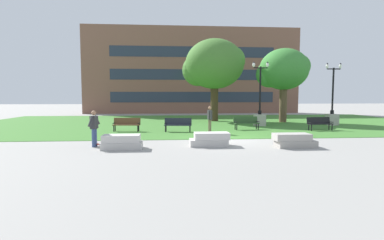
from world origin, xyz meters
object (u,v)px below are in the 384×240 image
park_bench_far_right (178,124)px  person_bystander_near_lawn (210,118)px  concrete_block_center (122,142)px  concrete_block_left (210,139)px  lamp_post_left (332,113)px  lamp_post_right (260,113)px  concrete_block_right (294,141)px  park_bench_far_left (246,122)px  park_bench_near_right (320,123)px  park_bench_near_left (127,124)px  person_skateboarder (94,126)px  skateboard (105,145)px

park_bench_far_right → person_bystander_near_lawn: person_bystander_near_lawn is taller
concrete_block_center → concrete_block_left: bearing=7.0°
lamp_post_left → lamp_post_right: bearing=179.9°
concrete_block_right → park_bench_far_right: size_ratio=1.04×
person_bystander_near_lawn → lamp_post_right: bearing=43.1°
lamp_post_right → park_bench_far_left: bearing=-124.3°
concrete_block_center → park_bench_near_right: bearing=26.1°
person_bystander_near_lawn → park_bench_far_right: bearing=157.5°
park_bench_near_left → park_bench_far_right: bearing=-7.8°
person_skateboarder → person_bystander_near_lawn: bearing=37.1°
park_bench_near_right → park_bench_far_right: bearing=-179.8°
park_bench_far_left → park_bench_far_right: 4.92m
concrete_block_left → person_bystander_near_lawn: bearing=82.2°
person_skateboarder → person_bystander_near_lawn: size_ratio=1.00×
concrete_block_right → park_bench_near_left: bearing=142.0°
person_skateboarder → park_bench_near_right: person_skateboarder is taller
concrete_block_center → concrete_block_left: 4.13m
person_skateboarder → park_bench_far_left: 10.98m
concrete_block_center → person_skateboarder: person_skateboarder is taller
concrete_block_center → lamp_post_left: lamp_post_left is taller
park_bench_near_left → skateboard: bearing=-91.8°
concrete_block_right → concrete_block_left: bearing=170.2°
concrete_block_center → person_skateboarder: (-1.36, 0.64, 0.66)m
concrete_block_left → lamp_post_right: size_ratio=0.37×
skateboard → lamp_post_right: (10.21, 9.00, 0.96)m
person_bystander_near_lawn → concrete_block_center: bearing=-132.1°
concrete_block_left → person_bystander_near_lawn: person_bystander_near_lawn is taller
park_bench_near_left → park_bench_far_left: size_ratio=0.99×
park_bench_near_right → concrete_block_left: bearing=-146.2°
skateboard → lamp_post_left: bearing=29.1°
concrete_block_right → lamp_post_left: 12.24m
concrete_block_left → skateboard: bearing=179.2°
park_bench_far_right → person_bystander_near_lawn: size_ratio=1.08×
concrete_block_right → person_bystander_near_lawn: person_bystander_near_lawn is taller
person_skateboarder → lamp_post_left: lamp_post_left is taller
lamp_post_right → person_skateboarder: bearing=-140.2°
person_skateboarder → park_bench_far_right: person_skateboarder is taller
park_bench_far_left → lamp_post_right: size_ratio=0.37×
park_bench_far_left → concrete_block_center: bearing=-137.4°
person_skateboarder → park_bench_far_right: (4.11, 5.47, -0.43)m
concrete_block_right → person_skateboarder: 9.38m
park_bench_near_right → park_bench_far_left: size_ratio=1.00×
concrete_block_left → concrete_block_right: same height
concrete_block_left → skateboard: size_ratio=1.86×
park_bench_near_right → lamp_post_right: size_ratio=0.37×
concrete_block_center → concrete_block_right: size_ratio=0.94×
skateboard → park_bench_far_left: park_bench_far_left is taller
person_bystander_near_lawn → skateboard: bearing=-140.1°
concrete_block_right → person_skateboarder: size_ratio=1.12×
concrete_block_left → skateboard: 4.96m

